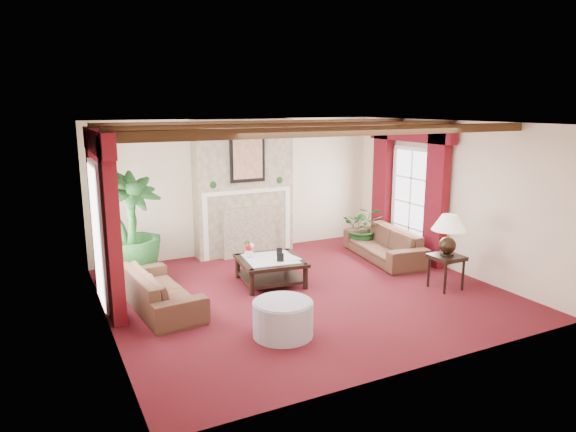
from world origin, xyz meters
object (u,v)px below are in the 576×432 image
coffee_table (270,271)px  sofa_left (159,283)px  ottoman (283,319)px  side_table (446,272)px  potted_palm (132,252)px  sofa_right (384,239)px

coffee_table → sofa_left: bearing=-166.0°
ottoman → side_table: bearing=7.1°
potted_palm → side_table: 5.26m
side_table → ottoman: bearing=-172.9°
sofa_left → ottoman: size_ratio=2.53×
side_table → ottoman: size_ratio=0.71×
sofa_right → sofa_left: bearing=-75.4°
sofa_right → side_table: size_ratio=3.72×
potted_palm → ottoman: (1.37, -3.05, -0.29)m
sofa_right → potted_palm: size_ratio=1.00×
sofa_left → side_table: bearing=-111.9°
sofa_left → side_table: 4.57m
potted_palm → ottoman: size_ratio=2.63×
potted_palm → sofa_right: bearing=-10.3°
potted_palm → side_table: size_ratio=3.70×
sofa_right → coffee_table: 2.60m
sofa_right → ottoman: sofa_right is taller
sofa_right → coffee_table: size_ratio=2.01×
coffee_table → sofa_right: bearing=13.4°
side_table → potted_palm: bearing=149.7°
sofa_left → ottoman: 2.08m
coffee_table → side_table: bearing=-24.6°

